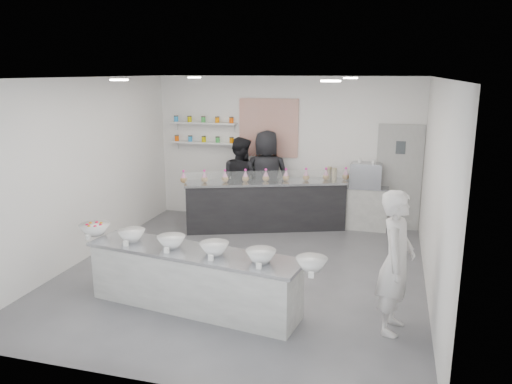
% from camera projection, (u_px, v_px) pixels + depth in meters
% --- Properties ---
extents(floor, '(6.00, 6.00, 0.00)m').
position_uv_depth(floor, '(243.00, 272.00, 7.88)').
color(floor, '#515156').
rests_on(floor, ground).
extents(ceiling, '(6.00, 6.00, 0.00)m').
position_uv_depth(ceiling, '(242.00, 78.00, 7.17)').
color(ceiling, white).
rests_on(ceiling, floor).
extents(back_wall, '(5.50, 0.00, 5.50)m').
position_uv_depth(back_wall, '(285.00, 150.00, 10.34)').
color(back_wall, white).
rests_on(back_wall, floor).
extents(left_wall, '(0.00, 6.00, 6.00)m').
position_uv_depth(left_wall, '(84.00, 170.00, 8.24)').
color(left_wall, white).
rests_on(left_wall, floor).
extents(right_wall, '(0.00, 6.00, 6.00)m').
position_uv_depth(right_wall, '(435.00, 191.00, 6.81)').
color(right_wall, white).
rests_on(right_wall, floor).
extents(back_door, '(0.88, 0.04, 2.10)m').
position_uv_depth(back_door, '(399.00, 178.00, 9.82)').
color(back_door, '#989895').
rests_on(back_door, floor).
extents(pattern_panel, '(1.25, 0.03, 1.20)m').
position_uv_depth(pattern_panel, '(269.00, 128.00, 10.30)').
color(pattern_panel, '#A53B25').
rests_on(pattern_panel, back_wall).
extents(jar_shelf_lower, '(1.45, 0.22, 0.04)m').
position_uv_depth(jar_shelf_lower, '(204.00, 143.00, 10.67)').
color(jar_shelf_lower, silver).
rests_on(jar_shelf_lower, back_wall).
extents(jar_shelf_upper, '(1.45, 0.22, 0.04)m').
position_uv_depth(jar_shelf_upper, '(204.00, 123.00, 10.57)').
color(jar_shelf_upper, silver).
rests_on(jar_shelf_upper, back_wall).
extents(preserve_jars, '(1.45, 0.10, 0.56)m').
position_uv_depth(preserve_jars, '(204.00, 130.00, 10.59)').
color(preserve_jars, '#FA5803').
rests_on(preserve_jars, jar_shelf_lower).
extents(downlight_0, '(0.24, 0.24, 0.02)m').
position_uv_depth(downlight_0, '(119.00, 80.00, 6.60)').
color(downlight_0, white).
rests_on(downlight_0, ceiling).
extents(downlight_1, '(0.24, 0.24, 0.02)m').
position_uv_depth(downlight_1, '(331.00, 81.00, 5.88)').
color(downlight_1, white).
rests_on(downlight_1, ceiling).
extents(downlight_2, '(0.24, 0.24, 0.02)m').
position_uv_depth(downlight_2, '(194.00, 77.00, 9.04)').
color(downlight_2, white).
rests_on(downlight_2, ceiling).
extents(downlight_3, '(0.24, 0.24, 0.02)m').
position_uv_depth(downlight_3, '(350.00, 78.00, 8.31)').
color(downlight_3, white).
rests_on(downlight_3, ceiling).
extents(prep_counter, '(3.03, 1.10, 0.81)m').
position_uv_depth(prep_counter, '(194.00, 279.00, 6.61)').
color(prep_counter, '#A3A39E').
rests_on(prep_counter, floor).
extents(back_bar, '(3.17, 1.66, 0.98)m').
position_uv_depth(back_bar, '(266.00, 205.00, 9.92)').
color(back_bar, black).
rests_on(back_bar, floor).
extents(sneeze_guard, '(2.93, 1.11, 0.27)m').
position_uv_depth(sneeze_guard, '(267.00, 178.00, 9.50)').
color(sneeze_guard, white).
rests_on(sneeze_guard, back_bar).
extents(espresso_ledge, '(1.17, 0.37, 0.87)m').
position_uv_depth(espresso_ledge, '(358.00, 208.00, 9.98)').
color(espresso_ledge, '#A3A39E').
rests_on(espresso_ledge, floor).
extents(espresso_machine, '(0.60, 0.42, 0.46)m').
position_uv_depth(espresso_machine, '(366.00, 175.00, 9.79)').
color(espresso_machine, '#93969E').
rests_on(espresso_machine, espresso_ledge).
extents(cup_stacks, '(0.25, 0.24, 0.33)m').
position_uv_depth(cup_stacks, '(331.00, 177.00, 9.98)').
color(cup_stacks, gray).
rests_on(cup_stacks, espresso_ledge).
extents(prep_bowls, '(3.66, 1.01, 0.15)m').
position_uv_depth(prep_bowls, '(192.00, 245.00, 6.50)').
color(prep_bowls, white).
rests_on(prep_bowls, prep_counter).
extents(label_cards, '(3.31, 0.04, 0.07)m').
position_uv_depth(label_cards, '(182.00, 263.00, 6.02)').
color(label_cards, white).
rests_on(label_cards, prep_counter).
extents(cookie_bags, '(3.17, 1.30, 0.25)m').
position_uv_depth(cookie_bags, '(266.00, 175.00, 9.77)').
color(cookie_bags, pink).
rests_on(cookie_bags, back_bar).
extents(woman_prep, '(0.52, 0.70, 1.76)m').
position_uv_depth(woman_prep, '(396.00, 262.00, 5.93)').
color(woman_prep, silver).
rests_on(woman_prep, floor).
extents(staff_left, '(1.07, 0.96, 1.79)m').
position_uv_depth(staff_left, '(241.00, 180.00, 10.31)').
color(staff_left, black).
rests_on(staff_left, floor).
extents(staff_right, '(1.06, 0.81, 1.95)m').
position_uv_depth(staff_right, '(267.00, 178.00, 10.16)').
color(staff_right, black).
rests_on(staff_right, floor).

